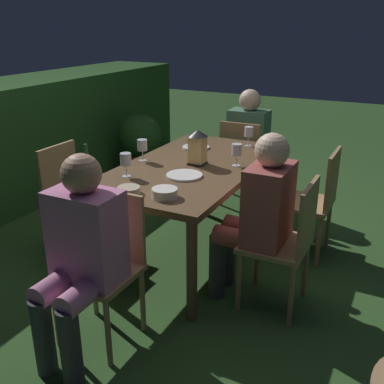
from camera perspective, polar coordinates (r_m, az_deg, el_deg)
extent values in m
plane|color=#2D5123|center=(3.71, 0.00, -7.55)|extent=(16.00, 16.00, 0.00)
cube|color=brown|center=(3.43, 0.00, 3.14)|extent=(1.73, 0.94, 0.04)
cube|color=brown|center=(2.77, -0.01, -9.92)|extent=(0.05, 0.05, 0.70)
cube|color=brown|center=(4.11, 9.97, 0.40)|extent=(0.05, 0.05, 0.70)
cube|color=brown|center=(3.16, -13.09, -6.34)|extent=(0.05, 0.05, 0.70)
cube|color=brown|center=(4.39, 0.01, 2.04)|extent=(0.05, 0.05, 0.70)
cube|color=#9E7A51|center=(3.64, -13.96, -1.24)|extent=(0.42, 0.40, 0.03)
cube|color=#9E7A51|center=(3.69, -16.50, 2.51)|extent=(0.40, 0.03, 0.42)
cylinder|color=#9E7A51|center=(3.76, -9.92, -3.95)|extent=(0.03, 0.03, 0.42)
cylinder|color=#9E7A51|center=(3.51, -13.39, -6.12)|extent=(0.03, 0.03, 0.42)
cylinder|color=#9E7A51|center=(3.96, -13.91, -2.96)|extent=(0.03, 0.03, 0.42)
cylinder|color=#9E7A51|center=(3.72, -17.45, -4.92)|extent=(0.03, 0.03, 0.42)
cube|color=#9E7A51|center=(3.63, 14.02, -1.33)|extent=(0.42, 0.40, 0.03)
cube|color=#9E7A51|center=(3.52, 17.29, 1.56)|extent=(0.40, 0.02, 0.42)
cylinder|color=#9E7A51|center=(3.59, 10.39, -5.18)|extent=(0.03, 0.03, 0.42)
cylinder|color=#9E7A51|center=(3.91, 11.93, -3.07)|extent=(0.03, 0.03, 0.42)
cylinder|color=#9E7A51|center=(3.53, 15.70, -6.16)|extent=(0.03, 0.03, 0.42)
cylinder|color=#9E7A51|center=(3.85, 16.81, -3.93)|extent=(0.03, 0.03, 0.42)
cube|color=#9E7A51|center=(2.94, 10.45, -6.48)|extent=(0.42, 0.40, 0.03)
cube|color=#9E7A51|center=(2.81, 14.41, -3.10)|extent=(0.40, 0.02, 0.42)
cylinder|color=#9E7A51|center=(2.94, 5.90, -11.20)|extent=(0.03, 0.03, 0.42)
cylinder|color=#9E7A51|center=(3.24, 8.22, -8.12)|extent=(0.03, 0.03, 0.42)
cylinder|color=#9E7A51|center=(2.87, 12.40, -12.64)|extent=(0.03, 0.03, 0.42)
cylinder|color=#9E7A51|center=(3.17, 14.12, -9.30)|extent=(0.03, 0.03, 0.42)
cube|color=#9E4C47|center=(2.84, 9.64, -1.51)|extent=(0.38, 0.24, 0.50)
sphere|color=beige|center=(2.73, 10.07, 5.19)|extent=(0.21, 0.21, 0.21)
cylinder|color=#9E4C47|center=(2.90, 6.17, -5.98)|extent=(0.13, 0.36, 0.13)
cylinder|color=#9E4C47|center=(3.06, 7.38, -4.60)|extent=(0.13, 0.36, 0.13)
cylinder|color=#333338|center=(3.07, 3.17, -9.36)|extent=(0.11, 0.11, 0.45)
cylinder|color=#333338|center=(3.21, 4.48, -7.90)|extent=(0.11, 0.11, 0.45)
cube|color=#9E7A51|center=(2.64, -11.82, -10.03)|extent=(0.40, 0.42, 0.03)
cube|color=#9E7A51|center=(2.66, -9.71, -4.07)|extent=(0.03, 0.40, 0.42)
cylinder|color=#9E7A51|center=(2.56, -10.54, -17.11)|extent=(0.03, 0.03, 0.42)
cylinder|color=#9E7A51|center=(2.76, -16.75, -14.60)|extent=(0.03, 0.03, 0.42)
cylinder|color=#9E7A51|center=(2.78, -6.25, -13.40)|extent=(0.03, 0.03, 0.42)
cylinder|color=#9E7A51|center=(2.96, -12.25, -11.41)|extent=(0.03, 0.03, 0.42)
cube|color=#C675A3|center=(2.47, -13.13, -5.36)|extent=(0.24, 0.38, 0.50)
sphere|color=tan|center=(2.34, -13.81, 2.23)|extent=(0.21, 0.21, 0.21)
cylinder|color=#C675A3|center=(2.44, -13.10, -12.08)|extent=(0.36, 0.13, 0.13)
cylinder|color=#C675A3|center=(2.55, -16.30, -10.91)|extent=(0.36, 0.13, 0.13)
cylinder|color=#333338|center=(2.48, -15.07, -18.40)|extent=(0.11, 0.11, 0.45)
cylinder|color=#333338|center=(2.59, -18.21, -16.97)|extent=(0.11, 0.11, 0.45)
cube|color=#9E7A51|center=(4.55, 6.72, 3.72)|extent=(0.40, 0.42, 0.03)
cube|color=#9E7A51|center=(4.32, 5.97, 5.92)|extent=(0.03, 0.40, 0.42)
cylinder|color=#9E7A51|center=(4.84, 5.31, 2.00)|extent=(0.03, 0.03, 0.42)
cylinder|color=#9E7A51|center=(4.72, 9.37, 1.35)|extent=(0.03, 0.03, 0.42)
cylinder|color=#9E7A51|center=(4.54, 3.72, 0.76)|extent=(0.03, 0.03, 0.42)
cylinder|color=#9E7A51|center=(4.42, 8.01, 0.03)|extent=(0.03, 0.03, 0.42)
cube|color=#4C7A5B|center=(4.54, 7.12, 7.12)|extent=(0.24, 0.38, 0.50)
sphere|color=beige|center=(4.47, 7.32, 11.41)|extent=(0.21, 0.21, 0.21)
cylinder|color=#4C7A5B|center=(4.76, 6.56, 4.83)|extent=(0.36, 0.13, 0.13)
cylinder|color=#4C7A5B|center=(4.70, 8.61, 4.53)|extent=(0.36, 0.13, 0.13)
cylinder|color=#333338|center=(4.97, 7.09, 2.64)|extent=(0.11, 0.11, 0.45)
cylinder|color=#333338|center=(4.92, 9.06, 2.33)|extent=(0.11, 0.11, 0.45)
cube|color=black|center=(3.43, 0.70, 3.65)|extent=(0.12, 0.12, 0.01)
cube|color=#F9D17A|center=(3.40, 0.71, 5.39)|extent=(0.11, 0.11, 0.20)
cone|color=black|center=(3.36, 0.72, 7.44)|extent=(0.15, 0.15, 0.05)
cylinder|color=#1E5B2D|center=(3.00, -13.03, 2.39)|extent=(0.07, 0.07, 0.20)
cylinder|color=#1E5B2D|center=(2.95, -13.25, 5.06)|extent=(0.03, 0.03, 0.09)
cylinder|color=silver|center=(3.40, 5.59, 3.34)|extent=(0.06, 0.06, 0.00)
cylinder|color=silver|center=(3.39, 5.62, 4.02)|extent=(0.01, 0.01, 0.08)
cylinder|color=silver|center=(3.37, 5.67, 5.36)|extent=(0.08, 0.08, 0.08)
cylinder|color=maroon|center=(3.38, 5.65, 4.97)|extent=(0.07, 0.07, 0.03)
cylinder|color=silver|center=(3.53, -6.22, 3.97)|extent=(0.06, 0.06, 0.00)
cylinder|color=silver|center=(3.52, -6.24, 4.62)|extent=(0.01, 0.01, 0.08)
cylinder|color=silver|center=(3.50, -6.30, 5.92)|extent=(0.08, 0.08, 0.08)
cylinder|color=maroon|center=(3.50, -6.28, 5.54)|extent=(0.07, 0.07, 0.03)
cylinder|color=silver|center=(3.96, 7.11, 5.81)|extent=(0.06, 0.06, 0.00)
cylinder|color=silver|center=(3.95, 7.14, 6.40)|extent=(0.01, 0.01, 0.08)
cylinder|color=silver|center=(3.93, 7.19, 7.56)|extent=(0.08, 0.08, 0.08)
cylinder|color=maroon|center=(3.94, 7.17, 7.23)|extent=(0.07, 0.07, 0.03)
cylinder|color=silver|center=(3.19, -8.24, 1.98)|extent=(0.06, 0.06, 0.00)
cylinder|color=silver|center=(3.17, -8.28, 2.70)|extent=(0.01, 0.01, 0.08)
cylinder|color=silver|center=(3.15, -8.36, 4.12)|extent=(0.08, 0.08, 0.08)
cylinder|color=maroon|center=(3.15, -8.33, 3.71)|extent=(0.07, 0.07, 0.03)
cylinder|color=white|center=(3.16, -0.97, 2.12)|extent=(0.25, 0.25, 0.01)
cylinder|color=white|center=(3.86, 0.49, 5.66)|extent=(0.23, 0.23, 0.01)
cylinder|color=silver|center=(2.78, -3.47, -0.12)|extent=(0.16, 0.16, 0.06)
cylinder|color=#424C1E|center=(2.77, -3.47, 0.10)|extent=(0.14, 0.14, 0.02)
cylinder|color=#BCAD8E|center=(2.86, -7.98, 0.22)|extent=(0.15, 0.15, 0.05)
cylinder|color=tan|center=(2.86, -7.99, 0.39)|extent=(0.12, 0.12, 0.01)
cylinder|color=brown|center=(5.43, -6.41, 3.36)|extent=(0.35, 0.35, 0.29)
sphere|color=#1E4219|center=(5.34, -6.57, 7.04)|extent=(0.51, 0.51, 0.51)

